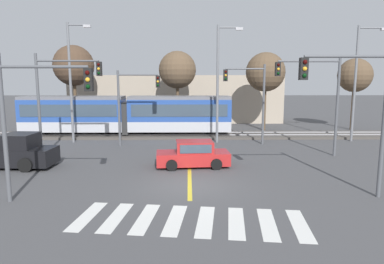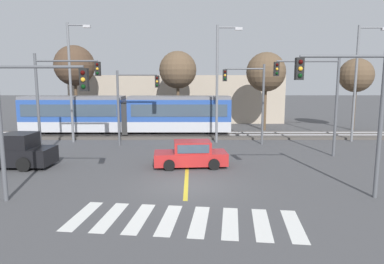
{
  "view_description": "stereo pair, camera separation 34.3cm",
  "coord_description": "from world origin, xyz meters",
  "px_view_note": "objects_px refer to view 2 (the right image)",
  "views": [
    {
      "loc": [
        -0.06,
        -15.79,
        5.0
      ],
      "look_at": [
        0.18,
        6.65,
        1.6
      ],
      "focal_mm": 32.0,
      "sensor_mm": 36.0,
      "label": 1
    },
    {
      "loc": [
        0.28,
        -15.79,
        5.0
      ],
      "look_at": [
        0.18,
        6.65,
        1.6
      ],
      "focal_mm": 32.0,
      "sensor_mm": 36.0,
      "label": 2
    }
  ],
  "objects_px": {
    "light_rail_tram": "(128,113)",
    "bare_tree_far_east": "(358,76)",
    "street_lamp_centre": "(221,78)",
    "bare_tree_east": "(267,72)",
    "pickup_truck": "(10,152)",
    "traffic_light_mid_right": "(318,90)",
    "street_lamp_west": "(74,77)",
    "traffic_light_far_left": "(134,96)",
    "bare_tree_west": "(179,70)",
    "sedan_crossing": "(192,155)",
    "traffic_light_near_left": "(31,106)",
    "bare_tree_far_west": "(76,66)",
    "traffic_light_near_right": "(355,100)",
    "street_lamp_east": "(360,77)",
    "traffic_light_mid_left": "(60,89)",
    "traffic_light_far_right": "(251,92)"
  },
  "relations": [
    {
      "from": "sedan_crossing",
      "to": "traffic_light_near_left",
      "type": "bearing_deg",
      "value": -138.41
    },
    {
      "from": "traffic_light_far_left",
      "to": "bare_tree_west",
      "type": "distance_m",
      "value": 10.25
    },
    {
      "from": "sedan_crossing",
      "to": "bare_tree_far_west",
      "type": "height_order",
      "value": "bare_tree_far_west"
    },
    {
      "from": "sedan_crossing",
      "to": "street_lamp_west",
      "type": "relative_size",
      "value": 0.46
    },
    {
      "from": "sedan_crossing",
      "to": "pickup_truck",
      "type": "xyz_separation_m",
      "value": [
        -10.63,
        -0.06,
        0.14
      ]
    },
    {
      "from": "street_lamp_west",
      "to": "street_lamp_centre",
      "type": "bearing_deg",
      "value": -0.75
    },
    {
      "from": "traffic_light_mid_left",
      "to": "bare_tree_east",
      "type": "height_order",
      "value": "bare_tree_east"
    },
    {
      "from": "street_lamp_east",
      "to": "traffic_light_far_right",
      "type": "bearing_deg",
      "value": -172.11
    },
    {
      "from": "bare_tree_west",
      "to": "bare_tree_east",
      "type": "bearing_deg",
      "value": -8.85
    },
    {
      "from": "sedan_crossing",
      "to": "bare_tree_far_east",
      "type": "distance_m",
      "value": 22.77
    },
    {
      "from": "light_rail_tram",
      "to": "street_lamp_east",
      "type": "height_order",
      "value": "street_lamp_east"
    },
    {
      "from": "light_rail_tram",
      "to": "traffic_light_mid_right",
      "type": "distance_m",
      "value": 16.35
    },
    {
      "from": "bare_tree_far_west",
      "to": "street_lamp_centre",
      "type": "bearing_deg",
      "value": -30.11
    },
    {
      "from": "traffic_light_mid_left",
      "to": "traffic_light_mid_right",
      "type": "bearing_deg",
      "value": 0.2
    },
    {
      "from": "street_lamp_centre",
      "to": "bare_tree_east",
      "type": "bearing_deg",
      "value": 52.89
    },
    {
      "from": "traffic_light_near_right",
      "to": "bare_tree_far_east",
      "type": "height_order",
      "value": "bare_tree_far_east"
    },
    {
      "from": "light_rail_tram",
      "to": "traffic_light_mid_right",
      "type": "height_order",
      "value": "traffic_light_mid_right"
    },
    {
      "from": "traffic_light_mid_right",
      "to": "street_lamp_west",
      "type": "distance_m",
      "value": 18.41
    },
    {
      "from": "bare_tree_west",
      "to": "light_rail_tram",
      "type": "bearing_deg",
      "value": -131.39
    },
    {
      "from": "light_rail_tram",
      "to": "traffic_light_far_right",
      "type": "distance_m",
      "value": 11.26
    },
    {
      "from": "street_lamp_east",
      "to": "bare_tree_east",
      "type": "xyz_separation_m",
      "value": [
        -6.11,
        6.36,
        0.51
      ]
    },
    {
      "from": "traffic_light_mid_left",
      "to": "traffic_light_mid_right",
      "type": "relative_size",
      "value": 1.02
    },
    {
      "from": "sedan_crossing",
      "to": "street_lamp_centre",
      "type": "xyz_separation_m",
      "value": [
        2.22,
        7.92,
        4.49
      ]
    },
    {
      "from": "pickup_truck",
      "to": "traffic_light_mid_left",
      "type": "distance_m",
      "value": 4.97
    },
    {
      "from": "sedan_crossing",
      "to": "traffic_light_near_left",
      "type": "xyz_separation_m",
      "value": [
        -6.48,
        -5.75,
        3.26
      ]
    },
    {
      "from": "sedan_crossing",
      "to": "bare_tree_east",
      "type": "height_order",
      "value": "bare_tree_east"
    },
    {
      "from": "sedan_crossing",
      "to": "street_lamp_centre",
      "type": "height_order",
      "value": "street_lamp_centre"
    },
    {
      "from": "pickup_truck",
      "to": "traffic_light_far_right",
      "type": "bearing_deg",
      "value": 25.3
    },
    {
      "from": "traffic_light_mid_left",
      "to": "traffic_light_mid_right",
      "type": "distance_m",
      "value": 16.72
    },
    {
      "from": "traffic_light_mid_right",
      "to": "bare_tree_far_west",
      "type": "xyz_separation_m",
      "value": [
        -20.12,
        13.36,
        2.07
      ]
    },
    {
      "from": "traffic_light_mid_right",
      "to": "bare_tree_far_west",
      "type": "bearing_deg",
      "value": 146.42
    },
    {
      "from": "street_lamp_west",
      "to": "traffic_light_mid_right",
      "type": "bearing_deg",
      "value": -16.64
    },
    {
      "from": "sedan_crossing",
      "to": "traffic_light_far_left",
      "type": "bearing_deg",
      "value": 124.27
    },
    {
      "from": "street_lamp_centre",
      "to": "bare_tree_far_west",
      "type": "height_order",
      "value": "street_lamp_centre"
    },
    {
      "from": "light_rail_tram",
      "to": "street_lamp_west",
      "type": "bearing_deg",
      "value": -141.01
    },
    {
      "from": "traffic_light_mid_right",
      "to": "traffic_light_near_right",
      "type": "bearing_deg",
      "value": -99.72
    },
    {
      "from": "street_lamp_centre",
      "to": "bare_tree_far_west",
      "type": "bearing_deg",
      "value": 149.89
    },
    {
      "from": "traffic_light_mid_right",
      "to": "street_lamp_west",
      "type": "height_order",
      "value": "street_lamp_west"
    },
    {
      "from": "traffic_light_mid_right",
      "to": "bare_tree_far_east",
      "type": "xyz_separation_m",
      "value": [
        8.32,
        12.22,
        1.07
      ]
    },
    {
      "from": "sedan_crossing",
      "to": "bare_tree_west",
      "type": "bearing_deg",
      "value": 94.93
    },
    {
      "from": "traffic_light_mid_right",
      "to": "bare_tree_east",
      "type": "height_order",
      "value": "bare_tree_east"
    },
    {
      "from": "light_rail_tram",
      "to": "bare_tree_far_east",
      "type": "xyz_separation_m",
      "value": [
        22.23,
        3.95,
        3.41
      ]
    },
    {
      "from": "traffic_light_far_left",
      "to": "street_lamp_centre",
      "type": "distance_m",
      "value": 6.96
    },
    {
      "from": "traffic_light_mid_right",
      "to": "street_lamp_centre",
      "type": "relative_size",
      "value": 0.71
    },
    {
      "from": "pickup_truck",
      "to": "bare_tree_far_east",
      "type": "xyz_separation_m",
      "value": [
        27.06,
        15.08,
        4.62
      ]
    },
    {
      "from": "street_lamp_centre",
      "to": "bare_tree_far_east",
      "type": "relative_size",
      "value": 1.29
    },
    {
      "from": "bare_tree_east",
      "to": "bare_tree_west",
      "type": "bearing_deg",
      "value": 171.15
    },
    {
      "from": "traffic_light_mid_left",
      "to": "street_lamp_east",
      "type": "distance_m",
      "value": 22.8
    },
    {
      "from": "traffic_light_near_left",
      "to": "traffic_light_far_right",
      "type": "distance_m",
      "value": 16.94
    },
    {
      "from": "sedan_crossing",
      "to": "street_lamp_west",
      "type": "xyz_separation_m",
      "value": [
        -9.5,
        8.07,
        4.58
      ]
    }
  ]
}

